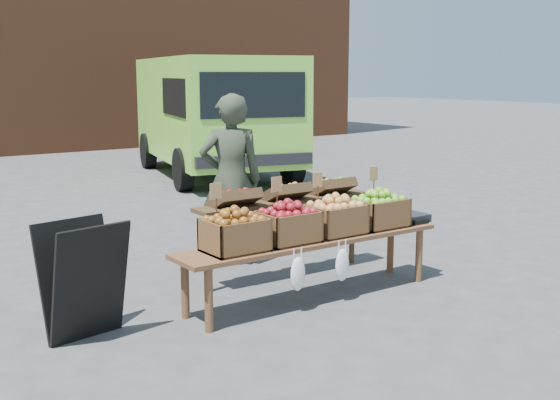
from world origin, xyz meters
TOP-DOWN VIEW (x-y plane):
  - ground at (0.00, 0.00)m, footprint 80.00×80.00m
  - delivery_van at (3.35, 7.14)m, footprint 3.62×5.67m
  - vendor at (0.12, 1.23)m, footprint 0.80×0.68m
  - chalkboard_sign at (-1.97, 0.04)m, footprint 0.67×0.45m
  - back_table at (0.30, 0.49)m, footprint 2.10×0.44m
  - display_bench at (0.08, -0.23)m, footprint 2.70×0.56m
  - crate_golden_apples at (-0.75, -0.23)m, footprint 0.50×0.40m
  - crate_russet_pears at (-0.20, -0.23)m, footprint 0.50×0.40m
  - crate_red_apples at (0.35, -0.23)m, footprint 0.50×0.40m
  - crate_green_apples at (0.90, -0.23)m, footprint 0.50×0.40m
  - weighing_scale at (1.33, -0.23)m, footprint 0.34×0.30m

SIDE VIEW (x-z plane):
  - ground at x=0.00m, z-range 0.00..0.00m
  - display_bench at x=0.08m, z-range 0.00..0.57m
  - chalkboard_sign at x=-1.97m, z-range 0.00..0.94m
  - back_table at x=0.30m, z-range 0.00..1.04m
  - weighing_scale at x=1.33m, z-range 0.57..0.65m
  - crate_golden_apples at x=-0.75m, z-range 0.57..0.85m
  - crate_russet_pears at x=-0.20m, z-range 0.57..0.85m
  - crate_red_apples at x=0.35m, z-range 0.57..0.85m
  - crate_green_apples at x=0.90m, z-range 0.57..0.85m
  - vendor at x=0.12m, z-range 0.00..1.85m
  - delivery_van at x=3.35m, z-range 0.00..2.35m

